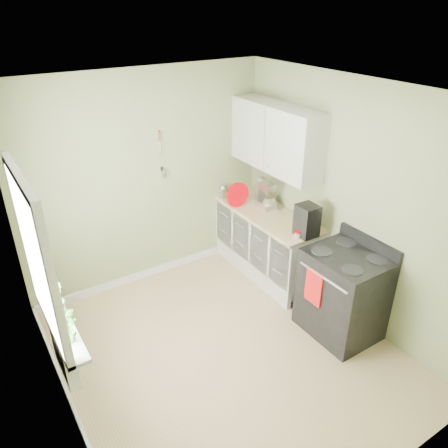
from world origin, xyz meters
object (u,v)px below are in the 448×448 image
coffee_maker (307,221)px  stand_mixer (266,195)px  kettle (222,191)px  stove (343,293)px

coffee_maker → stand_mixer: bearing=84.5°
coffee_maker → kettle: bearing=99.5°
stove → kettle: stove is taller
stove → coffee_maker: (0.01, 0.67, 0.59)m
stand_mixer → kettle: size_ratio=2.10×
stove → stand_mixer: stand_mixer is taller
coffee_maker → stove: bearing=-90.9°
stand_mixer → coffee_maker: bearing=-95.5°
stand_mixer → kettle: (-0.32, 0.54, -0.07)m
stove → kettle: 2.16m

